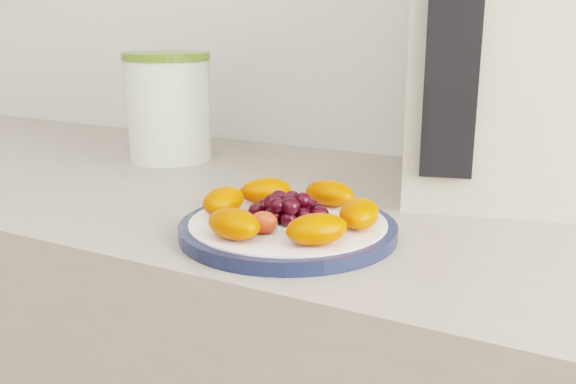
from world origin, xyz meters
The scene contains 7 objects.
plate_rim centered at (0.04, 1.04, 0.91)m, with size 0.24×0.24×0.01m, color #121B3A.
plate_face centered at (0.04, 1.04, 0.91)m, with size 0.22×0.22×0.02m, color white.
canister centered at (-0.32, 1.29, 0.98)m, with size 0.14×0.14×0.17m, color #436B22.
canister_lid centered at (-0.32, 1.29, 1.07)m, with size 0.14×0.14×0.01m, color #536D23.
appliance_body centered at (0.18, 1.35, 1.08)m, with size 0.20×0.28×0.35m, color #B7B39E.
appliance_panel centered at (0.17, 1.19, 1.08)m, with size 0.06×0.02×0.26m, color black.
fruit_plate centered at (0.04, 1.04, 0.93)m, with size 0.21×0.21×0.03m.
Camera 1 is at (0.36, 0.45, 1.13)m, focal length 40.00 mm.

